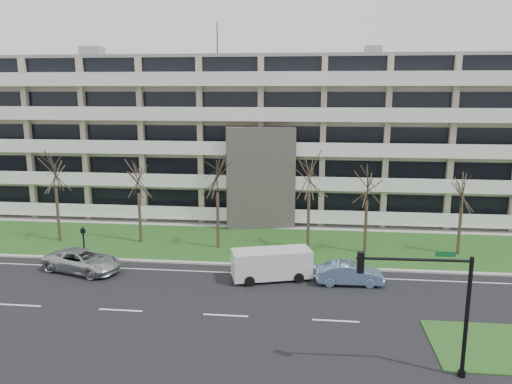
# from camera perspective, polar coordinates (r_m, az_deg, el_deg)

# --- Properties ---
(ground) EXTENTS (160.00, 160.00, 0.00)m
(ground) POSITION_cam_1_polar(r_m,az_deg,el_deg) (28.32, -3.49, -13.90)
(ground) COLOR black
(ground) RESTS_ON ground
(grass_verge) EXTENTS (90.00, 10.00, 0.06)m
(grass_verge) POSITION_cam_1_polar(r_m,az_deg,el_deg) (40.30, -0.35, -5.93)
(grass_verge) COLOR #26521B
(grass_verge) RESTS_ON ground
(curb) EXTENTS (90.00, 0.35, 0.12)m
(curb) POSITION_cam_1_polar(r_m,az_deg,el_deg) (35.60, -1.29, -8.30)
(curb) COLOR #B2B2AD
(curb) RESTS_ON ground
(sidewalk) EXTENTS (90.00, 2.00, 0.08)m
(sidewalk) POSITION_cam_1_polar(r_m,az_deg,el_deg) (45.54, 0.45, -3.84)
(sidewalk) COLOR #B2B2AD
(sidewalk) RESTS_ON ground
(grass_median) EXTENTS (7.00, 5.00, 0.06)m
(grass_median) POSITION_cam_1_polar(r_m,az_deg,el_deg) (27.85, 26.63, -15.59)
(grass_median) COLOR #26521B
(grass_median) RESTS_ON ground
(lane_edge_line) EXTENTS (90.00, 0.12, 0.01)m
(lane_edge_line) POSITION_cam_1_polar(r_m,az_deg,el_deg) (34.22, -1.63, -9.24)
(lane_edge_line) COLOR white
(lane_edge_line) RESTS_ON ground
(apartment_building) EXTENTS (60.50, 15.10, 18.75)m
(apartment_building) POSITION_cam_1_polar(r_m,az_deg,el_deg) (50.89, 1.24, 6.47)
(apartment_building) COLOR #C1B496
(apartment_building) RESTS_ON ground
(silver_pickup) EXTENTS (5.96, 3.97, 1.52)m
(silver_pickup) POSITION_cam_1_polar(r_m,az_deg,el_deg) (36.25, -19.14, -7.42)
(silver_pickup) COLOR #B6BABE
(silver_pickup) RESTS_ON ground
(blue_sedan) EXTENTS (4.31, 1.67, 1.40)m
(blue_sedan) POSITION_cam_1_polar(r_m,az_deg,el_deg) (32.72, 10.61, -9.14)
(blue_sedan) COLOR #7C9FD7
(blue_sedan) RESTS_ON ground
(white_van) EXTENTS (5.43, 3.26, 1.98)m
(white_van) POSITION_cam_1_polar(r_m,az_deg,el_deg) (32.82, 1.88, -7.97)
(white_van) COLOR silver
(white_van) RESTS_ON ground
(traffic_signal) EXTENTS (4.88, 0.43, 5.64)m
(traffic_signal) POSITION_cam_1_polar(r_m,az_deg,el_deg) (22.68, 19.23, -11.19)
(traffic_signal) COLOR black
(traffic_signal) RESTS_ON ground
(pedestrian_signal) EXTENTS (0.30, 0.25, 2.89)m
(pedestrian_signal) POSITION_cam_1_polar(r_m,az_deg,el_deg) (36.78, -19.09, -5.38)
(pedestrian_signal) COLOR black
(pedestrian_signal) RESTS_ON ground
(tree_1) EXTENTS (3.95, 3.95, 7.90)m
(tree_1) POSITION_cam_1_polar(r_m,az_deg,el_deg) (42.82, -22.09, 2.66)
(tree_1) COLOR #382B21
(tree_1) RESTS_ON ground
(tree_2) EXTENTS (3.65, 3.65, 7.30)m
(tree_2) POSITION_cam_1_polar(r_m,az_deg,el_deg) (40.51, -13.37, 2.06)
(tree_2) COLOR #382B21
(tree_2) RESTS_ON ground
(tree_3) EXTENTS (3.95, 3.95, 7.91)m
(tree_3) POSITION_cam_1_polar(r_m,az_deg,el_deg) (38.00, -4.47, 2.45)
(tree_3) COLOR #382B21
(tree_3) RESTS_ON ground
(tree_4) EXTENTS (3.99, 3.99, 7.98)m
(tree_4) POSITION_cam_1_polar(r_m,az_deg,el_deg) (37.78, 6.13, 2.45)
(tree_4) COLOR #382B21
(tree_4) RESTS_ON ground
(tree_5) EXTENTS (3.62, 3.62, 7.24)m
(tree_5) POSITION_cam_1_polar(r_m,az_deg,el_deg) (37.72, 12.65, 1.33)
(tree_5) COLOR #382B21
(tree_5) RESTS_ON ground
(tree_6) EXTENTS (3.22, 3.22, 6.45)m
(tree_6) POSITION_cam_1_polar(r_m,az_deg,el_deg) (39.60, 22.57, 0.28)
(tree_6) COLOR #382B21
(tree_6) RESTS_ON ground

